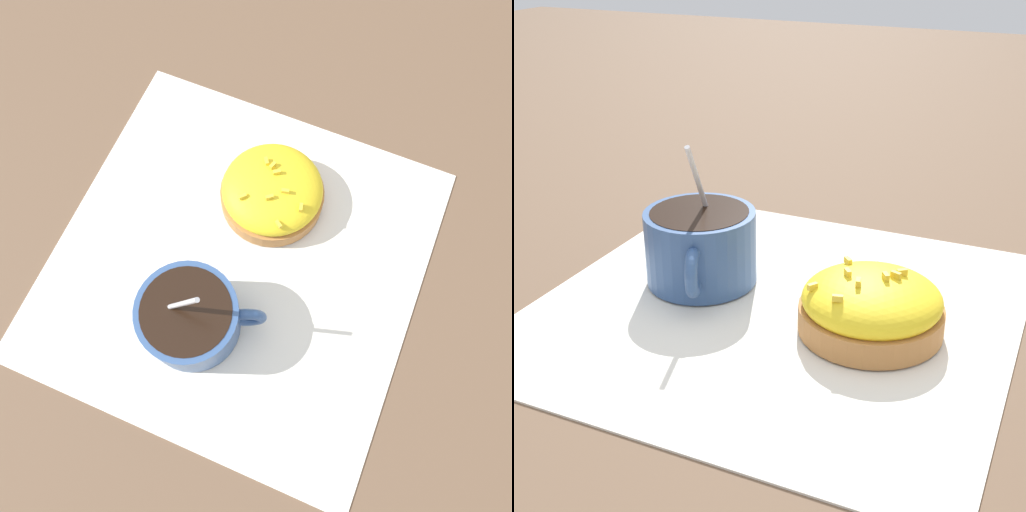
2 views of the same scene
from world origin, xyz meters
TOP-DOWN VIEW (x-y plane):
  - ground_plane at (0.00, 0.00)m, footprint 3.00×3.00m
  - paper_napkin at (0.00, 0.00)m, footprint 0.33×0.33m
  - coffee_cup at (-0.07, 0.01)m, footprint 0.08×0.10m
  - frosted_pastry at (0.07, -0.01)m, footprint 0.10×0.10m

SIDE VIEW (x-z plane):
  - ground_plane at x=0.00m, z-range 0.00..0.00m
  - paper_napkin at x=0.00m, z-range 0.00..0.00m
  - frosted_pastry at x=0.07m, z-range 0.00..0.04m
  - coffee_cup at x=-0.07m, z-range -0.02..0.09m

